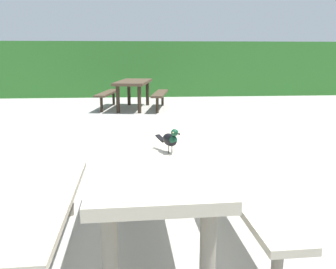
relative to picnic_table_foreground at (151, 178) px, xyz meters
name	(u,v)px	position (x,y,z in m)	size (l,w,h in m)	color
ground_plane	(184,240)	(0.25, 0.08, -0.56)	(60.00, 60.00, 0.00)	#A3A099
hedge_wall	(147,68)	(0.25, 10.62, 0.36)	(28.00, 2.11, 1.83)	#2D6B28
picnic_table_foreground	(151,178)	(0.00, 0.00, 0.00)	(1.73, 1.82, 0.74)	#B2A893
bird_grackle	(171,139)	(0.14, -0.01, 0.29)	(0.16, 0.26, 0.18)	black
picnic_table_mid_left	(134,88)	(-0.21, 7.00, 0.00)	(1.94, 1.97, 0.74)	#473828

